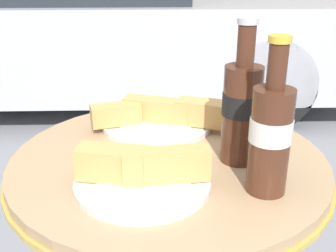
% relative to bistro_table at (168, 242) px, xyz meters
% --- Properties ---
extents(bistro_table, '(0.61, 0.61, 0.78)m').
position_rel_bistro_table_xyz_m(bistro_table, '(0.00, 0.00, 0.00)').
color(bistro_table, gold).
rests_on(bistro_table, ground_plane).
extents(cola_bottle_left, '(0.07, 0.07, 0.26)m').
position_rel_bistro_table_xyz_m(cola_bottle_left, '(0.13, -0.02, 0.31)').
color(cola_bottle_left, '#4C2819').
rests_on(cola_bottle_left, bistro_table).
extents(cola_bottle_right, '(0.07, 0.07, 0.25)m').
position_rel_bistro_table_xyz_m(cola_bottle_right, '(0.15, -0.13, 0.30)').
color(cola_bottle_right, '#4C2819').
rests_on(cola_bottle_right, bistro_table).
extents(lunch_plate_near, '(0.23, 0.23, 0.07)m').
position_rel_bistro_table_xyz_m(lunch_plate_near, '(-0.05, -0.11, 0.22)').
color(lunch_plate_near, silver).
rests_on(lunch_plate_near, bistro_table).
extents(lunch_plate_far, '(0.31, 0.25, 0.07)m').
position_rel_bistro_table_xyz_m(lunch_plate_far, '(-0.01, 0.15, 0.22)').
color(lunch_plate_far, silver).
rests_on(lunch_plate_far, bistro_table).
extents(parked_car, '(4.32, 1.80, 1.27)m').
position_rel_bistro_table_xyz_m(parked_car, '(-0.65, 2.78, 0.03)').
color(parked_car, '#B7B7BC').
rests_on(parked_car, ground_plane).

